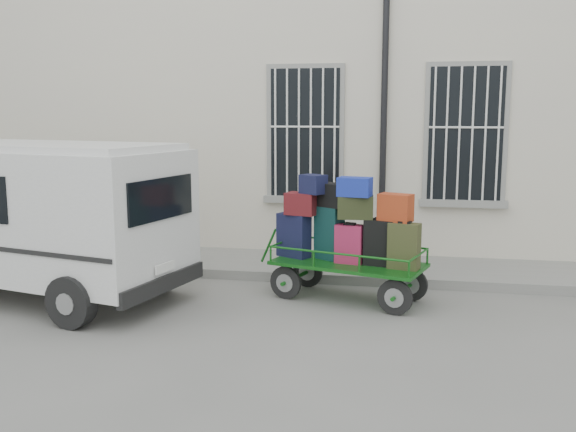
% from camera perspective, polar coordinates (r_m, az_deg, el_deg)
% --- Properties ---
extents(ground, '(80.00, 80.00, 0.00)m').
position_cam_1_polar(ground, '(8.62, 0.95, -8.36)').
color(ground, slate).
rests_on(ground, ground).
extents(building, '(24.00, 5.15, 6.00)m').
position_cam_1_polar(building, '(13.68, 4.95, 10.80)').
color(building, beige).
rests_on(building, ground).
extents(sidewalk, '(24.00, 1.70, 0.15)m').
position_cam_1_polar(sidewalk, '(10.70, 2.95, -4.49)').
color(sidewalk, gray).
rests_on(sidewalk, ground).
extents(luggage_cart, '(2.48, 1.50, 1.74)m').
position_cam_1_polar(luggage_cart, '(8.92, 5.25, -1.71)').
color(luggage_cart, black).
rests_on(luggage_cart, ground).
extents(van, '(4.63, 2.75, 2.19)m').
position_cam_1_polar(van, '(9.67, -21.58, 0.52)').
color(van, white).
rests_on(van, ground).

